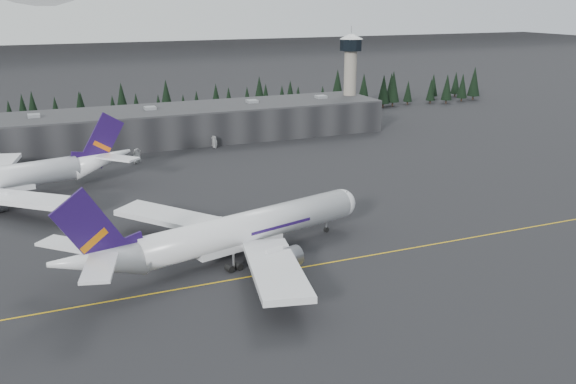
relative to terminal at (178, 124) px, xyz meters
name	(u,v)px	position (x,y,z in m)	size (l,w,h in m)	color
ground	(326,259)	(0.00, -125.00, -6.30)	(1400.00, 1400.00, 0.00)	black
taxiline	(330,262)	(0.00, -127.00, -6.29)	(400.00, 0.40, 0.02)	gold
terminal	(178,124)	(0.00, 0.00, 0.00)	(160.00, 30.00, 12.60)	black
control_tower	(350,69)	(75.00, 3.00, 17.11)	(10.00, 10.00, 37.70)	gray
treeline	(156,107)	(0.00, 37.00, 1.20)	(360.00, 20.00, 15.00)	black
mountain_ridge	(42,32)	(0.00, 875.00, -6.30)	(4400.00, 900.00, 420.00)	white
jet_main	(226,234)	(-19.36, -117.71, -0.35)	(70.37, 64.07, 21.10)	silver
jet_parked	(5,178)	(-60.37, -53.93, -0.43)	(69.79, 63.73, 20.81)	white
gse_vehicle_a	(137,161)	(-20.92, -28.46, -5.60)	(2.31, 5.01, 1.39)	silver
gse_vehicle_b	(215,146)	(9.16, -17.22, -5.53)	(1.83, 4.55, 1.55)	silver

